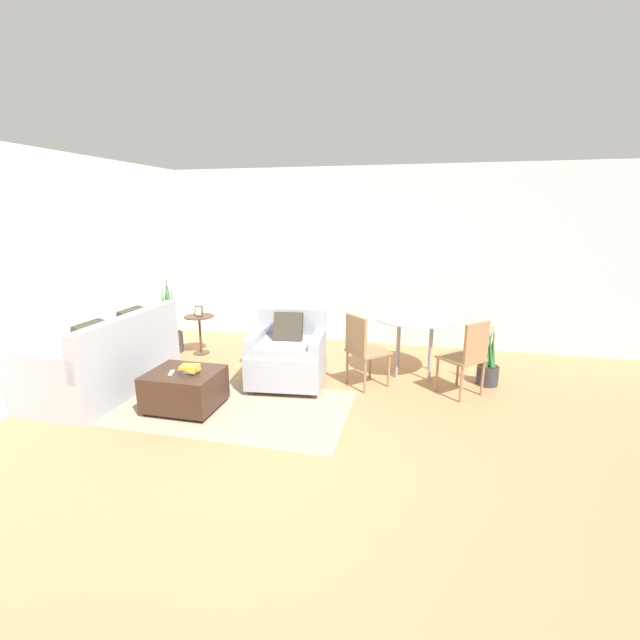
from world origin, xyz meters
The scene contains 16 objects.
ground_plane centered at (0.00, 0.00, 0.00)m, with size 20.00×20.00×0.00m, color #A3754C.
wall_back centered at (0.00, 3.54, 1.38)m, with size 12.00×0.06×2.75m.
wall_left centered at (-2.97, 1.50, 1.38)m, with size 0.06×12.00×2.75m.
area_rug centered at (-0.81, 0.75, 0.00)m, with size 2.61×1.45×0.01m.
couch centered at (-2.39, 0.86, 0.32)m, with size 0.92×1.75×0.94m.
armchair centered at (-0.37, 1.53, 0.37)m, with size 0.96×0.92×0.90m.
ottoman centered at (-1.25, 0.61, 0.23)m, with size 0.74×0.63×0.42m.
book_stack centered at (-1.17, 0.60, 0.46)m, with size 0.22×0.17×0.08m.
tv_remote_primary centered at (-1.35, 0.54, 0.43)m, with size 0.09×0.16×0.01m.
potted_plant centered at (-2.50, 2.32, 0.30)m, with size 0.37×0.37×1.30m.
side_table centered at (-2.00, 2.34, 0.41)m, with size 0.43×0.43×0.58m.
picture_frame centered at (-2.00, 2.34, 0.66)m, with size 0.13×0.06×0.15m.
dining_table centered at (1.13, 2.24, 0.67)m, with size 1.06×1.06×0.76m.
dining_chair_near_left centered at (0.53, 1.64, 0.52)m, with size 0.59×0.59×0.90m.
dining_chair_near_right centered at (1.73, 1.64, 0.52)m, with size 0.59×0.59×0.90m.
potted_plant_small centered at (2.03, 2.07, 0.23)m, with size 0.26×0.26×0.80m.
Camera 1 is at (1.16, -3.22, 2.07)m, focal length 24.00 mm.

